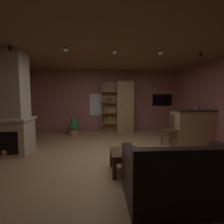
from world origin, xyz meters
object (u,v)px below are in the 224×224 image
(table_book_2, at_px, (131,149))
(wall_mounted_tv, at_px, (162,100))
(tissue_box, at_px, (197,108))
(potted_floor_plant, at_px, (74,126))
(coffee_table, at_px, (126,155))
(table_book_1, at_px, (130,150))
(leather_couch, at_px, (186,179))
(kitchen_bar_counter, at_px, (196,127))
(bookshelf_cabinet, at_px, (123,107))
(table_book_0, at_px, (124,151))
(dining_chair, at_px, (173,128))
(stone_fireplace, at_px, (10,108))

(table_book_2, xyz_separation_m, wall_mounted_tv, (2.23, 3.79, 0.88))
(tissue_box, bearing_deg, potted_floor_plant, 159.39)
(coffee_table, relative_size, table_book_1, 4.31)
(leather_couch, distance_m, table_book_1, 1.04)
(tissue_box, bearing_deg, kitchen_bar_counter, -137.08)
(bookshelf_cabinet, xyz_separation_m, wall_mounted_tv, (1.77, 0.21, 0.31))
(potted_floor_plant, bearing_deg, bookshelf_cabinet, 9.77)
(wall_mounted_tv, bearing_deg, table_book_2, -120.47)
(table_book_0, relative_size, table_book_2, 1.09)
(tissue_box, height_order, dining_chair, tissue_box)
(leather_couch, height_order, dining_chair, dining_chair)
(coffee_table, bearing_deg, table_book_1, -54.01)
(table_book_0, bearing_deg, table_book_1, -1.37)
(leather_couch, xyz_separation_m, coffee_table, (-0.65, 0.91, 0.02))
(potted_floor_plant, bearing_deg, tissue_box, -20.61)
(dining_chair, bearing_deg, potted_floor_plant, 152.54)
(leather_couch, bearing_deg, bookshelf_cabinet, 91.45)
(table_book_1, bearing_deg, potted_floor_plant, 113.92)
(leather_couch, relative_size, dining_chair, 1.82)
(dining_chair, xyz_separation_m, potted_floor_plant, (-3.12, 1.62, -0.17))
(table_book_2, xyz_separation_m, dining_chair, (1.65, 1.63, 0.06))
(stone_fireplace, bearing_deg, kitchen_bar_counter, 3.78)
(table_book_0, bearing_deg, dining_chair, 42.75)
(coffee_table, xyz_separation_m, dining_chair, (1.73, 1.57, 0.21))
(stone_fireplace, bearing_deg, wall_mounted_tv, 26.00)
(tissue_box, relative_size, table_book_2, 1.00)
(coffee_table, bearing_deg, dining_chair, 42.26)
(bookshelf_cabinet, bearing_deg, wall_mounted_tv, 6.78)
(potted_floor_plant, bearing_deg, table_book_2, -65.60)
(table_book_1, bearing_deg, table_book_0, 178.63)
(table_book_0, bearing_deg, table_book_2, 4.77)
(table_book_2, bearing_deg, potted_floor_plant, 114.40)
(wall_mounted_tv, bearing_deg, bookshelf_cabinet, -173.22)
(leather_couch, bearing_deg, table_book_0, 129.52)
(leather_couch, distance_m, table_book_0, 1.09)
(kitchen_bar_counter, height_order, tissue_box, tissue_box)
(kitchen_bar_counter, bearing_deg, coffee_table, -146.69)
(stone_fireplace, relative_size, potted_floor_plant, 3.67)
(coffee_table, distance_m, dining_chair, 2.34)
(dining_chair, height_order, potted_floor_plant, dining_chair)
(bookshelf_cabinet, relative_size, wall_mounted_tv, 2.45)
(table_book_2, relative_size, wall_mounted_tv, 0.14)
(tissue_box, relative_size, table_book_0, 0.92)
(leather_couch, distance_m, potted_floor_plant, 4.58)
(table_book_1, bearing_deg, stone_fireplace, 153.55)
(coffee_table, distance_m, wall_mounted_tv, 4.51)
(table_book_1, height_order, table_book_2, table_book_2)
(coffee_table, bearing_deg, potted_floor_plant, 113.62)
(table_book_0, distance_m, dining_chair, 2.41)
(bookshelf_cabinet, height_order, potted_floor_plant, bookshelf_cabinet)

